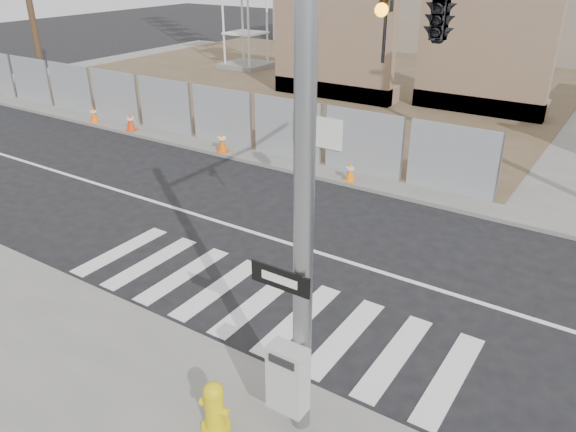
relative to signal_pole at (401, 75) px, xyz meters
The scene contains 11 objects.
ground 5.77m from the signal_pole, 140.66° to the left, with size 100.00×100.00×0.00m, color black.
sidewalk_far 16.91m from the signal_pole, 98.84° to the left, with size 50.00×20.00×0.12m, color slate.
signal_pole is the anchor object (origin of this frame).
chain_link_fence 14.80m from the signal_pole, 150.58° to the left, with size 24.60×0.04×2.00m, color gray.
concrete_wall_left 17.92m from the signal_pole, 122.11° to the left, with size 6.00×1.30×8.00m.
concrete_wall_right 16.46m from the signal_pole, 100.52° to the left, with size 5.50×1.30×8.00m.
fire_hydrant 5.61m from the signal_pole, 105.78° to the right, with size 0.54×0.54×0.83m.
traffic_cone_a 17.35m from the signal_pole, 158.11° to the left, with size 0.39×0.39×0.69m.
traffic_cone_b 15.50m from the signal_pole, 154.91° to the left, with size 0.46×0.46×0.72m.
traffic_cone_c 11.69m from the signal_pole, 144.81° to the left, with size 0.51×0.51×0.76m.
traffic_cone_d 8.57m from the signal_pole, 121.93° to the left, with size 0.36×0.36×0.62m.
Camera 1 is at (5.75, -10.10, 6.48)m, focal length 35.00 mm.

